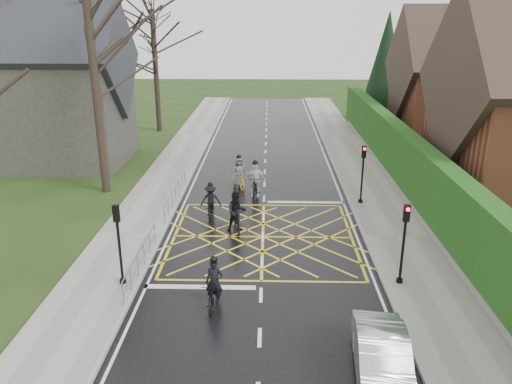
{
  "coord_description": "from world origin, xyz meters",
  "views": [
    {
      "loc": [
        0.23,
        -20.58,
        9.42
      ],
      "look_at": [
        -0.37,
        2.42,
        1.3
      ],
      "focal_mm": 35.0,
      "sensor_mm": 36.0,
      "label": 1
    }
  ],
  "objects_px": {
    "cyclist_rear": "(214,289)",
    "cyclist_mid": "(211,204)",
    "cyclist_back": "(237,216)",
    "car": "(382,360)",
    "cyclist_front": "(255,183)",
    "cyclist_lead": "(239,176)"
  },
  "relations": [
    {
      "from": "cyclist_rear",
      "to": "cyclist_front",
      "type": "height_order",
      "value": "cyclist_front"
    },
    {
      "from": "car",
      "to": "cyclist_back",
      "type": "bearing_deg",
      "value": 119.63
    },
    {
      "from": "cyclist_back",
      "to": "car",
      "type": "height_order",
      "value": "cyclist_back"
    },
    {
      "from": "cyclist_mid",
      "to": "cyclist_front",
      "type": "distance_m",
      "value": 3.6
    },
    {
      "from": "cyclist_back",
      "to": "cyclist_mid",
      "type": "distance_m",
      "value": 2.28
    },
    {
      "from": "cyclist_rear",
      "to": "car",
      "type": "distance_m",
      "value": 6.16
    },
    {
      "from": "cyclist_back",
      "to": "cyclist_front",
      "type": "height_order",
      "value": "cyclist_front"
    },
    {
      "from": "cyclist_lead",
      "to": "car",
      "type": "xyz_separation_m",
      "value": [
        4.83,
        -16.22,
        -0.02
      ]
    },
    {
      "from": "cyclist_rear",
      "to": "cyclist_back",
      "type": "bearing_deg",
      "value": 89.97
    },
    {
      "from": "cyclist_rear",
      "to": "car",
      "type": "height_order",
      "value": "cyclist_rear"
    },
    {
      "from": "cyclist_rear",
      "to": "cyclist_back",
      "type": "relative_size",
      "value": 0.91
    },
    {
      "from": "cyclist_back",
      "to": "cyclist_lead",
      "type": "xyz_separation_m",
      "value": [
        -0.25,
        6.25,
        -0.09
      ]
    },
    {
      "from": "cyclist_lead",
      "to": "car",
      "type": "distance_m",
      "value": 16.92
    },
    {
      "from": "cyclist_front",
      "to": "car",
      "type": "distance_m",
      "value": 15.17
    },
    {
      "from": "cyclist_rear",
      "to": "cyclist_mid",
      "type": "xyz_separation_m",
      "value": [
        -1.03,
        8.1,
        0.05
      ]
    },
    {
      "from": "cyclist_rear",
      "to": "cyclist_lead",
      "type": "bearing_deg",
      "value": 92.77
    },
    {
      "from": "cyclist_mid",
      "to": "cyclist_lead",
      "type": "bearing_deg",
      "value": 72.15
    },
    {
      "from": "cyclist_back",
      "to": "car",
      "type": "bearing_deg",
      "value": -76.4
    },
    {
      "from": "cyclist_mid",
      "to": "cyclist_lead",
      "type": "relative_size",
      "value": 0.87
    },
    {
      "from": "cyclist_lead",
      "to": "car",
      "type": "relative_size",
      "value": 0.53
    },
    {
      "from": "cyclist_back",
      "to": "cyclist_rear",
      "type": "bearing_deg",
      "value": -104.38
    },
    {
      "from": "cyclist_front",
      "to": "car",
      "type": "relative_size",
      "value": 0.53
    }
  ]
}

